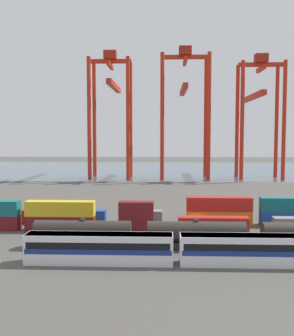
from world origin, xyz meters
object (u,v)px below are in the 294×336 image
(shipping_container_10, at_px, (146,217))
(shipping_container_9, at_px, (74,217))
(gantry_crane_west, at_px, (111,101))
(gantry_crane_central, at_px, (185,101))
(shipping_container_11, at_px, (219,218))
(passenger_train, at_px, (176,248))
(shipping_container_7, at_px, (291,225))
(gantry_crane_east, at_px, (258,105))

(shipping_container_10, bearing_deg, shipping_container_9, 180.00)
(gantry_crane_west, relative_size, gantry_crane_central, 0.97)
(shipping_container_11, bearing_deg, passenger_train, -109.56)
(shipping_container_7, relative_size, shipping_container_9, 0.50)
(shipping_container_7, bearing_deg, shipping_container_9, 171.55)
(shipping_container_9, bearing_deg, shipping_container_7, -8.45)
(gantry_crane_west, bearing_deg, shipping_container_7, -65.62)
(shipping_container_10, xyz_separation_m, gantry_crane_east, (40.28, 89.30, 27.27))
(gantry_crane_central, bearing_deg, shipping_container_9, -105.87)
(gantry_crane_central, height_order, gantry_crane_east, gantry_crane_central)
(passenger_train, relative_size, shipping_container_7, 6.53)
(shipping_container_9, height_order, gantry_crane_west, gantry_crane_west)
(gantry_crane_east, bearing_deg, gantry_crane_west, -179.34)
(shipping_container_9, xyz_separation_m, gantry_crane_central, (25.07, 88.17, 29.00))
(passenger_train, distance_m, gantry_crane_east, 121.98)
(shipping_container_10, distance_m, gantry_crane_central, 93.52)
(passenger_train, xyz_separation_m, gantry_crane_west, (-22.49, 113.07, 27.95))
(gantry_crane_west, xyz_separation_m, gantry_crane_east, (57.78, 0.67, -1.53))
(shipping_container_10, distance_m, gantry_crane_west, 94.82)
(passenger_train, bearing_deg, shipping_container_9, 127.39)
(passenger_train, height_order, shipping_container_9, passenger_train)
(shipping_container_9, bearing_deg, shipping_container_10, 0.00)
(passenger_train, xyz_separation_m, shipping_container_10, (-5.00, 24.44, -0.84))
(shipping_container_7, bearing_deg, gantry_crane_east, 81.04)
(shipping_container_7, xyz_separation_m, shipping_container_10, (-25.29, 5.79, 0.00))
(shipping_container_10, xyz_separation_m, gantry_crane_west, (-17.50, 88.63, 28.80))
(passenger_train, height_order, shipping_container_11, passenger_train)
(passenger_train, height_order, shipping_container_7, passenger_train)
(passenger_train, xyz_separation_m, gantry_crane_central, (6.40, 112.61, 28.16))
(passenger_train, relative_size, gantry_crane_central, 0.78)
(shipping_container_10, relative_size, gantry_crane_central, 0.12)
(shipping_container_10, xyz_separation_m, shipping_container_11, (13.68, 0.00, 0.00))
(shipping_container_7, height_order, shipping_container_10, same)
(passenger_train, distance_m, gantry_crane_central, 116.25)
(shipping_container_10, bearing_deg, gantry_crane_central, 82.64)
(passenger_train, relative_size, shipping_container_11, 3.26)
(gantry_crane_central, xyz_separation_m, gantry_crane_east, (28.89, 1.12, -1.74))
(shipping_container_10, distance_m, shipping_container_11, 13.68)
(passenger_train, bearing_deg, gantry_crane_west, 101.25)
(shipping_container_7, distance_m, gantry_crane_east, 100.05)
(gantry_crane_central, bearing_deg, gantry_crane_east, 2.22)
(shipping_container_11, distance_m, gantry_crane_east, 97.08)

